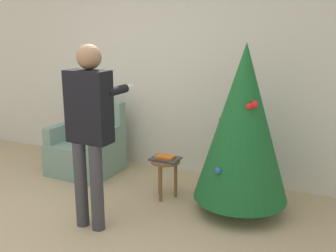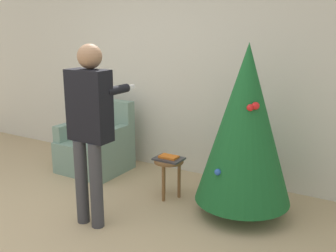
# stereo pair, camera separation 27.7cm
# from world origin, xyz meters

# --- Properties ---
(ground_plane) EXTENTS (14.00, 14.00, 0.00)m
(ground_plane) POSITION_xyz_m (0.00, 0.00, 0.00)
(ground_plane) COLOR tan
(wall_back) EXTENTS (8.00, 0.06, 2.70)m
(wall_back) POSITION_xyz_m (0.00, 2.23, 1.35)
(wall_back) COLOR beige
(wall_back) RESTS_ON ground_plane
(christmas_tree) EXTENTS (0.94, 0.94, 1.71)m
(christmas_tree) POSITION_xyz_m (1.36, 1.42, 0.93)
(christmas_tree) COLOR brown
(christmas_tree) RESTS_ON ground_plane
(armchair) EXTENTS (0.79, 0.73, 0.90)m
(armchair) POSITION_xyz_m (-0.74, 1.65, 0.31)
(armchair) COLOR gray
(armchair) RESTS_ON ground_plane
(person_standing) EXTENTS (0.42, 0.57, 1.70)m
(person_standing) POSITION_xyz_m (0.20, 0.53, 1.02)
(person_standing) COLOR #38383D
(person_standing) RESTS_ON ground_plane
(side_stool) EXTENTS (0.32, 0.32, 0.44)m
(side_stool) POSITION_xyz_m (0.53, 1.38, 0.35)
(side_stool) COLOR brown
(side_stool) RESTS_ON ground_plane
(laptop) EXTENTS (0.31, 0.23, 0.02)m
(laptop) POSITION_xyz_m (0.53, 1.38, 0.45)
(laptop) COLOR #38383D
(laptop) RESTS_ON side_stool
(book) EXTENTS (0.20, 0.13, 0.02)m
(book) POSITION_xyz_m (0.53, 1.38, 0.47)
(book) COLOR orange
(book) RESTS_ON laptop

